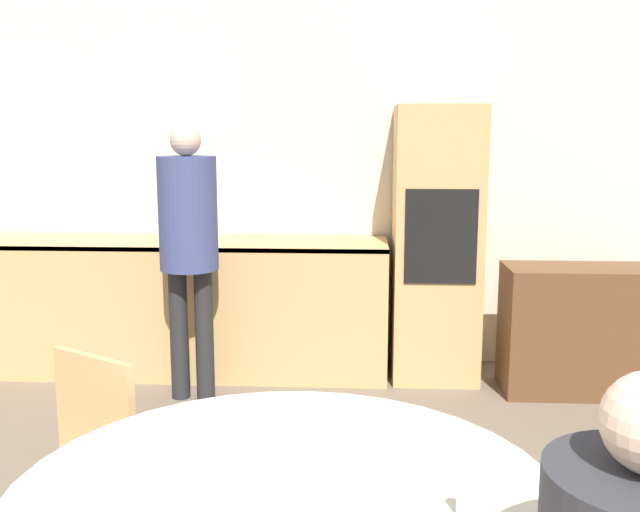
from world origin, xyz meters
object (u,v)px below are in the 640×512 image
Objects in this scene: person_standing at (188,233)px; bowl_near at (194,442)px; sideboard at (588,330)px; chair_far_left at (76,477)px; oven_unit at (436,244)px.

bowl_near is (0.58, -2.37, -0.26)m from person_standing.
sideboard is 2.59m from person_standing.
chair_far_left is (-2.41, -2.28, 0.09)m from sideboard.
oven_unit is 1.64m from person_standing.
oven_unit is at bearing 163.96° from sideboard.
oven_unit is 11.29× the size of bowl_near.
chair_far_left is at bearing -136.54° from sideboard.
person_standing reaches higher than chair_far_left.
bowl_near is at bearing -108.52° from oven_unit.
bowl_near is (-0.97, -2.90, -0.12)m from oven_unit.
person_standing is (-0.09, 2.03, 0.55)m from chair_far_left.
sideboard is (0.95, -0.27, -0.51)m from oven_unit.
oven_unit is at bearing 71.48° from bowl_near.
chair_far_left is 0.53× the size of person_standing.
person_standing reaches higher than bowl_near.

